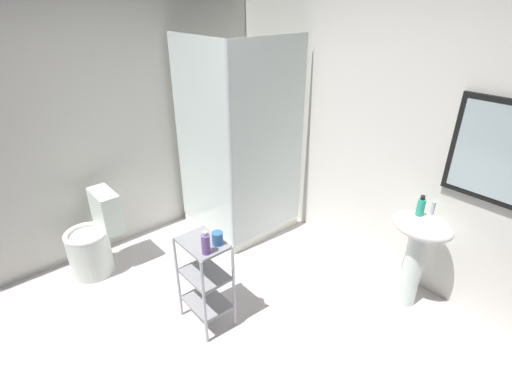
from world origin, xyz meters
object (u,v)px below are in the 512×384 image
at_px(shower_stall, 239,190).
at_px(toilet, 94,241).
at_px(storage_cart, 205,276).
at_px(hand_soap_bottle, 421,207).
at_px(conditioner_bottle_purple, 206,244).
at_px(pedestal_sink, 418,244).
at_px(rinse_cup, 217,238).

height_order(shower_stall, toilet, shower_stall).
xyz_separation_m(storage_cart, hand_soap_bottle, (0.86, 1.39, 0.45)).
distance_m(hand_soap_bottle, conditioner_bottle_purple, 1.62).
height_order(pedestal_sink, storage_cart, pedestal_sink).
xyz_separation_m(toilet, rinse_cup, (1.27, 0.48, 0.47)).
height_order(pedestal_sink, conditioner_bottle_purple, conditioner_bottle_purple).
xyz_separation_m(storage_cart, rinse_cup, (0.09, 0.07, 0.35)).
relative_size(toilet, conditioner_bottle_purple, 4.45).
relative_size(shower_stall, toilet, 2.63).
bearing_deg(hand_soap_bottle, conditioner_bottle_purple, -116.90).
distance_m(shower_stall, storage_cart, 1.36).
xyz_separation_m(pedestal_sink, toilet, (-2.10, -1.78, -0.26)).
bearing_deg(pedestal_sink, hand_soap_bottle, 154.73).
relative_size(storage_cart, rinse_cup, 7.83).
height_order(toilet, storage_cart, toilet).
bearing_deg(shower_stall, hand_soap_bottle, 11.94).
bearing_deg(storage_cart, pedestal_sink, 56.34).
distance_m(shower_stall, hand_soap_bottle, 1.83).
height_order(toilet, hand_soap_bottle, hand_soap_bottle).
relative_size(storage_cart, hand_soap_bottle, 4.51).
bearing_deg(rinse_cup, conditioner_bottle_purple, -72.90).
distance_m(hand_soap_bottle, rinse_cup, 1.53).
height_order(shower_stall, hand_soap_bottle, shower_stall).
distance_m(storage_cart, conditioner_bottle_purple, 0.40).
relative_size(hand_soap_bottle, rinse_cup, 1.74).
xyz_separation_m(pedestal_sink, hand_soap_bottle, (-0.05, 0.02, 0.30)).
height_order(pedestal_sink, rinse_cup, rinse_cup).
bearing_deg(storage_cart, rinse_cup, 38.57).
relative_size(pedestal_sink, toilet, 1.07).
height_order(storage_cart, conditioner_bottle_purple, conditioner_bottle_purple).
xyz_separation_m(shower_stall, hand_soap_bottle, (1.75, 0.37, 0.42)).
relative_size(shower_stall, hand_soap_bottle, 12.19).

